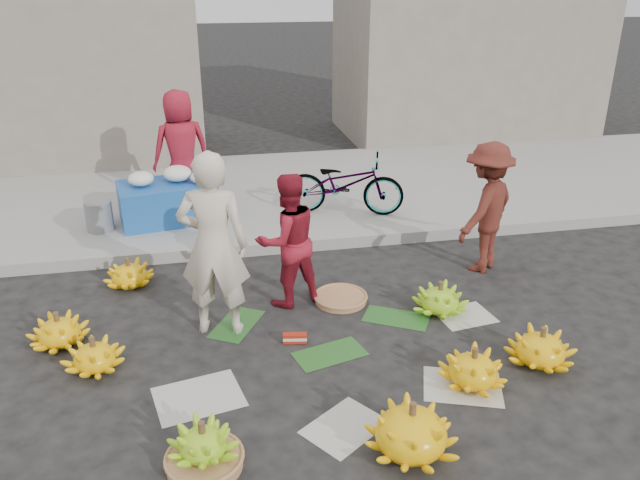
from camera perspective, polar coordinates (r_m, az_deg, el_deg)
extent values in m
plane|color=black|center=(6.01, 1.44, -9.25)|extent=(80.00, 80.00, 0.00)
cube|color=gray|center=(7.89, -2.09, -0.30)|extent=(40.00, 0.25, 0.15)
cube|color=gray|center=(9.83, -4.12, 4.45)|extent=(40.00, 4.00, 0.12)
cube|color=gray|center=(12.52, -25.53, 15.54)|extent=(6.00, 3.00, 4.00)
cube|color=gray|center=(13.86, 13.44, 19.74)|extent=(5.00, 3.00, 5.00)
cylinder|color=#4E361F|center=(5.84, -20.09, -8.87)|extent=(0.05, 0.05, 0.12)
cylinder|color=#9B6541|center=(4.76, -10.49, -19.29)|extent=(0.54, 0.54, 0.09)
cylinder|color=#4E361F|center=(4.57, -10.76, -16.64)|extent=(0.05, 0.05, 0.12)
cylinder|color=#4E361F|center=(4.62, 8.47, -15.13)|extent=(0.05, 0.05, 0.12)
cylinder|color=#4E361F|center=(5.45, 13.98, -10.13)|extent=(0.05, 0.05, 0.12)
cylinder|color=#4E361F|center=(5.88, 19.74, -8.05)|extent=(0.05, 0.05, 0.12)
cylinder|color=#4E361F|center=(6.47, 10.98, -4.25)|extent=(0.05, 0.05, 0.12)
cylinder|color=#4E361F|center=(6.32, -22.95, -6.59)|extent=(0.05, 0.05, 0.12)
cylinder|color=#4E361F|center=(7.19, -17.17, -2.04)|extent=(0.05, 0.05, 0.12)
cylinder|color=#9B6541|center=(6.68, 1.90, -5.38)|extent=(0.58, 0.58, 0.06)
cube|color=#AC2412|center=(5.97, -2.31, -8.94)|extent=(0.23, 0.11, 0.09)
imported|color=beige|center=(5.86, -9.71, -0.48)|extent=(0.74, 0.57, 1.81)
imported|color=#A41927|center=(6.38, -2.98, -0.04)|extent=(0.82, 0.72, 1.42)
imported|color=maroon|center=(7.36, 14.94, 2.86)|extent=(1.12, 1.06, 1.52)
cube|color=#184D9E|center=(8.67, -13.74, 3.42)|extent=(1.37, 0.99, 0.52)
ellipsoid|color=white|center=(8.53, -16.07, 5.35)|extent=(0.33, 0.33, 0.18)
ellipsoid|color=white|center=(8.60, -12.92, 5.90)|extent=(0.38, 0.38, 0.21)
ellipsoid|color=white|center=(8.45, -10.79, 5.61)|extent=(0.29, 0.29, 0.16)
cylinder|color=slate|center=(8.60, -19.54, 2.08)|extent=(0.34, 0.34, 0.39)
imported|color=#A41927|center=(9.08, -12.57, 8.16)|extent=(0.92, 0.72, 1.65)
imported|color=gray|center=(8.62, 2.25, 5.17)|extent=(1.05, 1.73, 0.86)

